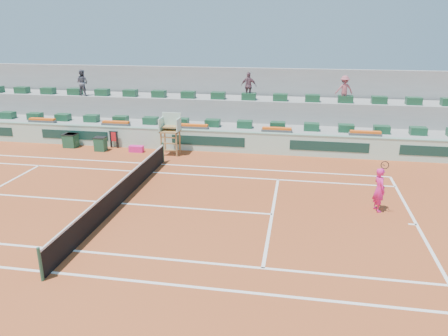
{
  "coord_description": "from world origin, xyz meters",
  "views": [
    {
      "loc": [
        7.27,
        -16.09,
        7.3
      ],
      "look_at": [
        4.0,
        2.5,
        1.0
      ],
      "focal_mm": 35.0,
      "sensor_mm": 36.0,
      "label": 1
    }
  ],
  "objects_px": {
    "umpire_chair": "(171,128)",
    "drink_cooler_a": "(101,144)",
    "tennis_player": "(379,190)",
    "player_bag": "(136,149)"
  },
  "relations": [
    {
      "from": "drink_cooler_a",
      "to": "tennis_player",
      "type": "xyz_separation_m",
      "value": [
        14.96,
        -6.29,
        0.5
      ]
    },
    {
      "from": "umpire_chair",
      "to": "tennis_player",
      "type": "distance_m",
      "value": 12.38
    },
    {
      "from": "player_bag",
      "to": "umpire_chair",
      "type": "relative_size",
      "value": 0.35
    },
    {
      "from": "tennis_player",
      "to": "drink_cooler_a",
      "type": "bearing_deg",
      "value": 157.18
    },
    {
      "from": "drink_cooler_a",
      "to": "tennis_player",
      "type": "distance_m",
      "value": 16.23
    },
    {
      "from": "player_bag",
      "to": "tennis_player",
      "type": "distance_m",
      "value": 14.3
    },
    {
      "from": "umpire_chair",
      "to": "drink_cooler_a",
      "type": "height_order",
      "value": "umpire_chair"
    },
    {
      "from": "umpire_chair",
      "to": "tennis_player",
      "type": "height_order",
      "value": "umpire_chair"
    },
    {
      "from": "tennis_player",
      "to": "player_bag",
      "type": "bearing_deg",
      "value": 153.34
    },
    {
      "from": "umpire_chair",
      "to": "tennis_player",
      "type": "bearing_deg",
      "value": -31.03
    }
  ]
}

